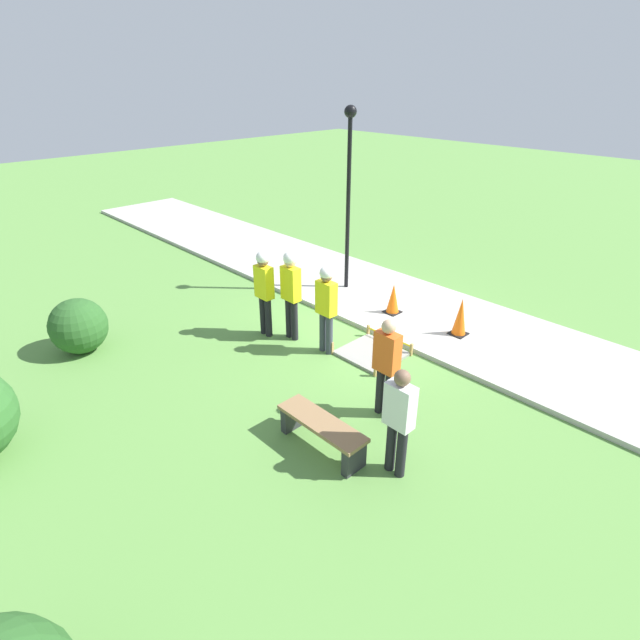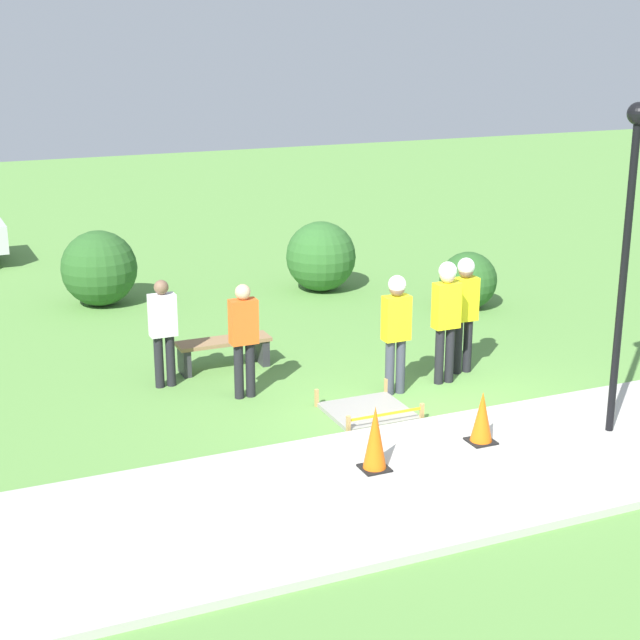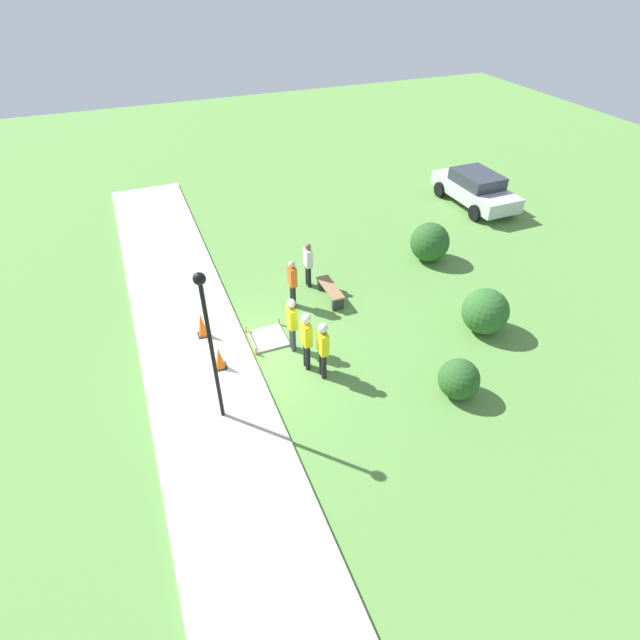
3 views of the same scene
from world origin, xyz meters
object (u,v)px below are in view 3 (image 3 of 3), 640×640
(lamppost_near, at_px, (208,331))
(bystander_in_orange_shirt, at_px, (292,281))
(bystander_in_gray_shirt, at_px, (308,262))
(worker_supervisor, at_px, (292,320))
(parked_car_silver, at_px, (475,188))
(worker_trainee, at_px, (306,336))
(park_bench, at_px, (330,291))
(traffic_cone_near_patch, at_px, (202,325))
(worker_assistant, at_px, (323,345))
(traffic_cone_far_patch, at_px, (219,358))

(lamppost_near, bearing_deg, bystander_in_orange_shirt, 140.22)
(bystander_in_orange_shirt, relative_size, bystander_in_gray_shirt, 1.03)
(worker_supervisor, relative_size, bystander_in_orange_shirt, 1.05)
(worker_supervisor, height_order, parked_car_silver, worker_supervisor)
(worker_supervisor, relative_size, parked_car_silver, 0.41)
(worker_trainee, xyz_separation_m, bystander_in_orange_shirt, (-3.01, 0.64, -0.18))
(worker_supervisor, xyz_separation_m, worker_trainee, (0.91, 0.11, 0.07))
(worker_supervisor, distance_m, parked_car_silver, 12.93)
(park_bench, relative_size, bystander_in_orange_shirt, 0.87)
(bystander_in_orange_shirt, bearing_deg, lamppost_near, -39.78)
(park_bench, xyz_separation_m, parked_car_silver, (-4.57, 9.08, 0.45))
(parked_car_silver, bearing_deg, bystander_in_gray_shirt, -70.46)
(traffic_cone_near_patch, height_order, worker_supervisor, worker_supervisor)
(traffic_cone_near_patch, distance_m, worker_assistant, 4.10)
(worker_assistant, xyz_separation_m, bystander_in_gray_shirt, (-4.47, 1.26, -0.18))
(bystander_in_orange_shirt, relative_size, lamppost_near, 0.40)
(park_bench, bearing_deg, worker_supervisor, -45.75)
(bystander_in_orange_shirt, xyz_separation_m, bystander_in_gray_shirt, (-0.96, 0.91, -0.04))
(lamppost_near, xyz_separation_m, parked_car_silver, (-8.46, 13.70, -2.09))
(traffic_cone_near_patch, height_order, bystander_in_orange_shirt, bystander_in_orange_shirt)
(worker_assistant, relative_size, worker_trainee, 0.97)
(traffic_cone_far_patch, height_order, worker_trainee, worker_trainee)
(worker_supervisor, xyz_separation_m, bystander_in_orange_shirt, (-2.10, 0.75, -0.11))
(lamppost_near, bearing_deg, traffic_cone_far_patch, 168.97)
(bystander_in_gray_shirt, relative_size, parked_car_silver, 0.38)
(bystander_in_gray_shirt, bearing_deg, traffic_cone_near_patch, -69.26)
(park_bench, relative_size, worker_trainee, 0.79)
(worker_supervisor, height_order, worker_trainee, worker_trainee)
(traffic_cone_far_patch, height_order, parked_car_silver, parked_car_silver)
(traffic_cone_far_patch, xyz_separation_m, park_bench, (-2.10, 4.28, -0.11))
(traffic_cone_far_patch, relative_size, worker_assistant, 0.37)
(traffic_cone_near_patch, relative_size, park_bench, 0.55)
(traffic_cone_near_patch, bearing_deg, bystander_in_orange_shirt, 100.34)
(bystander_in_orange_shirt, bearing_deg, bystander_in_gray_shirt, 136.58)
(worker_trainee, height_order, bystander_in_orange_shirt, worker_trainee)
(worker_supervisor, distance_m, worker_trainee, 0.92)
(park_bench, height_order, worker_trainee, worker_trainee)
(bystander_in_orange_shirt, bearing_deg, worker_trainee, -11.95)
(worker_supervisor, bearing_deg, park_bench, 134.25)
(traffic_cone_far_patch, xyz_separation_m, worker_supervisor, (-0.10, 2.22, 0.65))
(worker_trainee, bearing_deg, parked_car_silver, 124.16)
(park_bench, bearing_deg, lamppost_near, -49.98)
(worker_supervisor, xyz_separation_m, bystander_in_gray_shirt, (-3.06, 1.66, -0.15))
(park_bench, xyz_separation_m, bystander_in_orange_shirt, (-0.10, -1.31, 0.64))
(worker_trainee, relative_size, bystander_in_orange_shirt, 1.11)
(traffic_cone_near_patch, bearing_deg, worker_supervisor, 57.41)
(traffic_cone_far_patch, bearing_deg, worker_assistant, 63.47)
(worker_trainee, bearing_deg, bystander_in_gray_shirt, 158.72)
(worker_trainee, height_order, parked_car_silver, worker_trainee)
(worker_supervisor, height_order, lamppost_near, lamppost_near)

